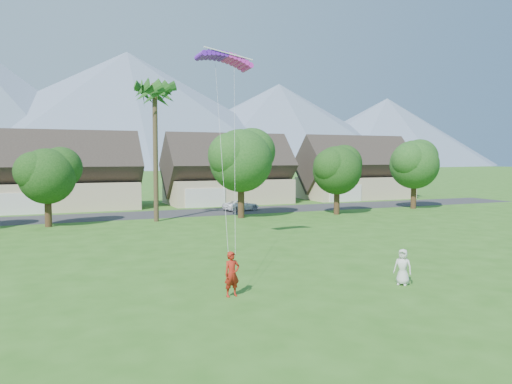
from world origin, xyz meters
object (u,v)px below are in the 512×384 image
kite_flyer (232,274)px  watcher (403,267)px  parafoil_kite (225,57)px  parked_car (241,205)px

kite_flyer → watcher: kite_flyer is taller
watcher → parafoil_kite: parafoil_kite is taller
kite_flyer → parafoil_kite: size_ratio=0.53×
kite_flyer → watcher: size_ratio=1.15×
watcher → parked_car: size_ratio=0.41×
kite_flyer → watcher: 7.88m
watcher → parafoil_kite: (-4.77, 10.69, 10.95)m
parked_car → kite_flyer: bearing=144.8°
parked_car → watcher: bearing=158.4°
watcher → parked_car: watcher is taller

